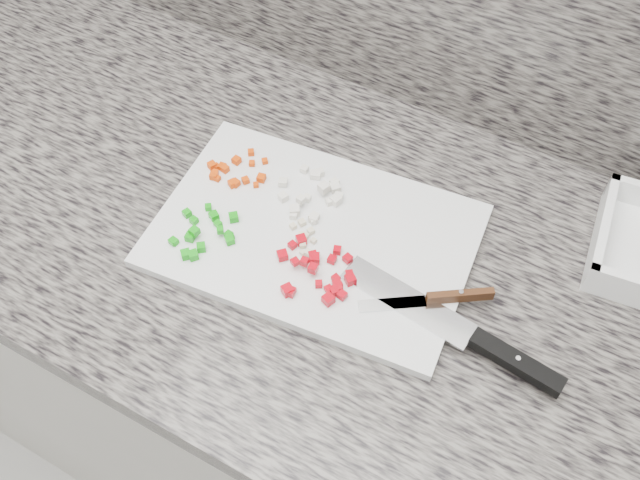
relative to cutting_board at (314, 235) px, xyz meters
The scene contains 10 objects.
cabinet 0.48m from the cutting_board, behind, with size 3.92×0.62×0.86m, color silver.
countertop 0.06m from the cutting_board, behind, with size 3.96×0.64×0.04m, color #635E57.
cutting_board is the anchor object (origin of this frame).
carrot_pile 0.15m from the cutting_board, 166.80° to the left, with size 0.09×0.08×0.01m.
onion_pile 0.06m from the cutting_board, 118.37° to the left, with size 0.10×0.10×0.02m.
green_pepper_pile 0.14m from the cutting_board, 148.80° to the right, with size 0.09×0.10×0.02m.
red_pepper_pile 0.07m from the cutting_board, 56.62° to the right, with size 0.11×0.10×0.02m.
garlic_pile 0.02m from the cutting_board, 111.40° to the right, with size 0.05×0.05×0.01m.
chef_knife 0.25m from the cutting_board, 11.23° to the right, with size 0.29×0.07×0.02m.
paring_knife 0.19m from the cutting_board, ahead, with size 0.15×0.10×0.02m.
Camera 1 is at (0.33, 0.94, 1.67)m, focal length 40.00 mm.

